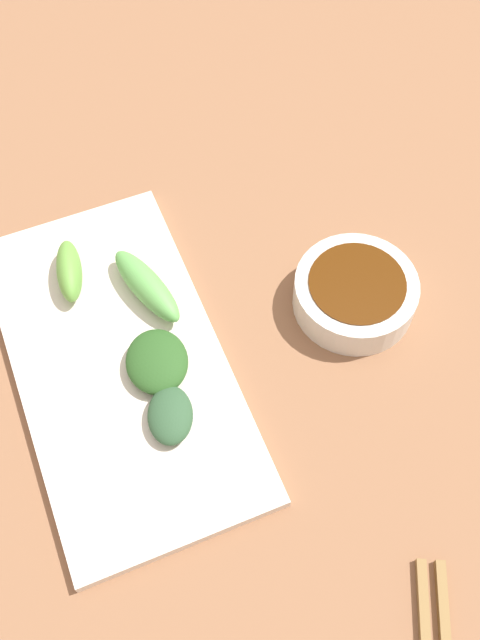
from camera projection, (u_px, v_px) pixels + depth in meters
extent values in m
cube|color=#8B5F41|center=(204.00, 362.00, 0.72)|extent=(2.10, 2.10, 0.02)
cylinder|color=silver|center=(357.00, 297.00, 0.72)|extent=(0.12, 0.12, 0.04)
cylinder|color=#4C2608|center=(357.00, 294.00, 0.72)|extent=(0.09, 0.09, 0.03)
cube|color=silver|center=(120.00, 364.00, 0.70)|extent=(0.19, 0.36, 0.01)
ellipsoid|color=#619F3D|center=(69.00, 271.00, 0.73)|extent=(0.04, 0.07, 0.03)
ellipsoid|color=#2F5434|center=(170.00, 415.00, 0.65)|extent=(0.06, 0.07, 0.02)
ellipsoid|color=#295521|center=(158.00, 365.00, 0.68)|extent=(0.07, 0.08, 0.02)
ellipsoid|color=#5FAC52|center=(147.00, 286.00, 0.72)|extent=(0.06, 0.10, 0.03)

